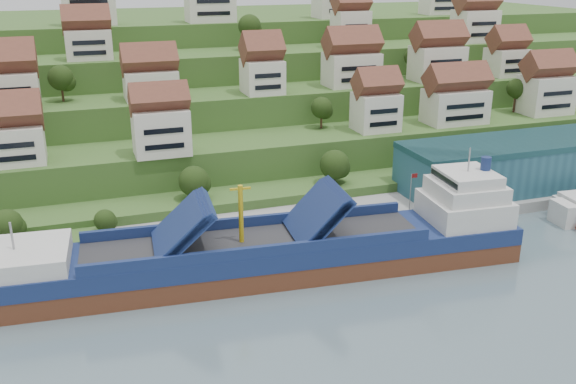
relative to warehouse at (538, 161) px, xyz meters
name	(u,v)px	position (x,y,z in m)	size (l,w,h in m)	color
ground	(341,262)	(-52.00, -17.00, -7.20)	(300.00, 300.00, 0.00)	slate
quay	(405,210)	(-32.00, -2.00, -6.10)	(180.00, 14.00, 2.20)	gray
hillside	(204,87)	(-52.00, 86.55, 3.46)	(260.00, 128.00, 31.00)	#2D4C1E
hillside_village	(247,59)	(-50.21, 44.36, 17.47)	(154.37, 63.44, 29.68)	silver
hillside_trees	(212,118)	(-63.40, 25.25, 8.45)	(141.00, 62.07, 30.96)	#243B13
warehouse	(538,161)	(0.00, 0.00, 0.00)	(60.00, 15.00, 10.00)	#245161
flagpole	(411,191)	(-33.89, -7.00, -0.32)	(1.28, 0.16, 8.00)	gray
cargo_ship	(283,252)	(-62.13, -17.13, -3.78)	(82.18, 19.33, 18.10)	#572D1A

